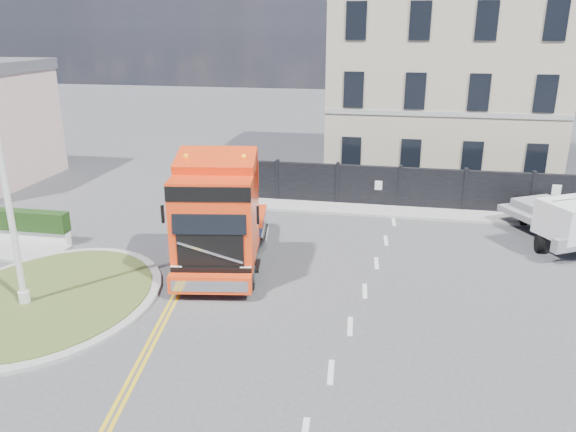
# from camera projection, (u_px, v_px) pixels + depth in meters

# --- Properties ---
(ground) EXTENTS (120.00, 120.00, 0.00)m
(ground) POSITION_uv_depth(u_px,v_px,m) (281.00, 279.00, 19.61)
(ground) COLOR #424244
(ground) RESTS_ON ground
(traffic_island) EXTENTS (6.80, 6.80, 0.17)m
(traffic_island) POSITION_uv_depth(u_px,v_px,m) (49.00, 298.00, 18.04)
(traffic_island) COLOR #979792
(traffic_island) RESTS_ON ground
(hoarding_fence) EXTENTS (18.80, 0.25, 2.00)m
(hoarding_fence) POSITION_uv_depth(u_px,v_px,m) (454.00, 190.00, 26.48)
(hoarding_fence) COLOR black
(hoarding_fence) RESTS_ON ground
(georgian_building) EXTENTS (12.30, 10.30, 12.80)m
(georgian_building) POSITION_uv_depth(u_px,v_px,m) (441.00, 73.00, 32.00)
(georgian_building) COLOR #B1A18C
(georgian_building) RESTS_ON ground
(pavement_far) EXTENTS (20.00, 1.60, 0.12)m
(pavement_far) POSITION_uv_depth(u_px,v_px,m) (442.00, 215.00, 26.05)
(pavement_far) COLOR #979792
(pavement_far) RESTS_ON ground
(truck) EXTENTS (3.75, 7.46, 4.27)m
(truck) POSITION_uv_depth(u_px,v_px,m) (219.00, 220.00, 19.73)
(truck) COLOR black
(truck) RESTS_ON ground
(flatbed_pickup) EXTENTS (4.23, 5.55, 2.09)m
(flatbed_pickup) POSITION_uv_depth(u_px,v_px,m) (566.00, 221.00, 21.97)
(flatbed_pickup) COLOR slate
(flatbed_pickup) RESTS_ON ground
(lamppost_island) EXTENTS (0.27, 0.53, 8.67)m
(lamppost_island) POSITION_uv_depth(u_px,v_px,m) (2.00, 167.00, 16.23)
(lamppost_island) COLOR silver
(lamppost_island) RESTS_ON ground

